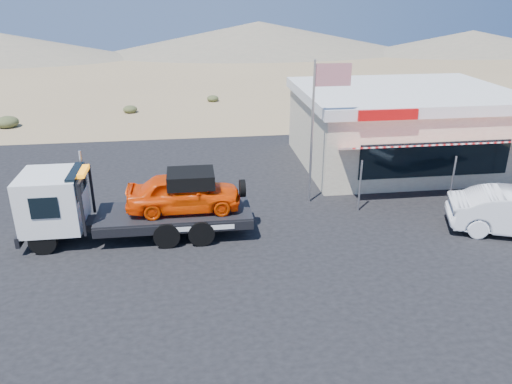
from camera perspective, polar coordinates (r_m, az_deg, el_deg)
ground at (r=17.15m, az=-5.95°, el=-7.92°), size 120.00×120.00×0.00m
asphalt_lot at (r=19.92m, az=-0.52°, el=-3.23°), size 32.00×24.00×0.02m
tow_truck at (r=18.63m, az=-13.99°, el=-0.93°), size 8.08×2.40×2.70m
jerky_store at (r=26.93m, az=16.18°, el=7.24°), size 10.40×9.97×3.90m
flagpole at (r=20.59m, az=7.13°, el=8.56°), size 1.55×0.10×6.00m
distant_hills at (r=70.94m, az=-16.01°, el=16.10°), size 126.00×48.00×4.20m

